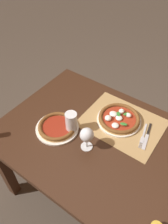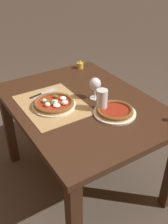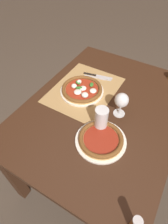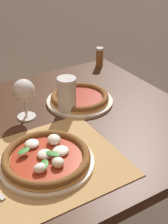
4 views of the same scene
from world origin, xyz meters
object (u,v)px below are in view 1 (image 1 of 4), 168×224
Objects in this scene: fork at (143,136)px; knife at (147,136)px; pizza_far at (57,127)px; pizza_near at (119,119)px; wine_glass at (87,135)px; pint_glass at (71,123)px.

fork is 0.02m from knife.
pizza_far is 1.36× the size of fork.
pizza_far is at bearing 45.23° from pizza_near.
knife is (-0.20, 0.01, -0.02)m from pizza_near.
pizza_far reaches higher than knife.
knife is at bearing -150.78° from pizza_far.
wine_glass is at bearing 48.27° from fork.
knife is (-0.40, -0.23, -0.06)m from pint_glass.
pint_glass reaches higher than knife.
knife is at bearing -151.98° from fork.
wine_glass reaches higher than pizza_near.
fork is at bearing -150.54° from pint_glass.
wine_glass is (-0.23, 0.00, 0.09)m from pizza_far.
pint_glass is at bearing 50.14° from pizza_near.
wine_glass reaches higher than fork.
fork is (-0.18, 0.02, -0.02)m from pizza_near.
wine_glass is 0.72× the size of knife.
wine_glass is at bearing 47.09° from knife.
fork is (-0.39, -0.22, -0.06)m from pint_glass.
knife is (-0.49, -0.27, -0.01)m from pizza_far.
pizza_far is 1.74× the size of wine_glass.
wine_glass is at bearing 79.66° from pizza_near.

